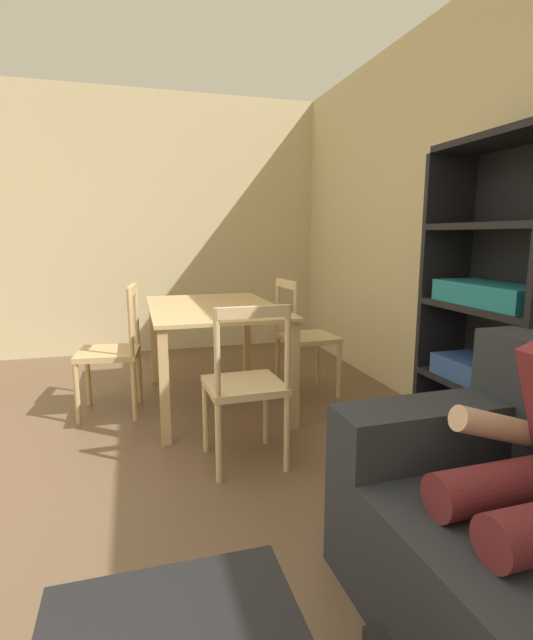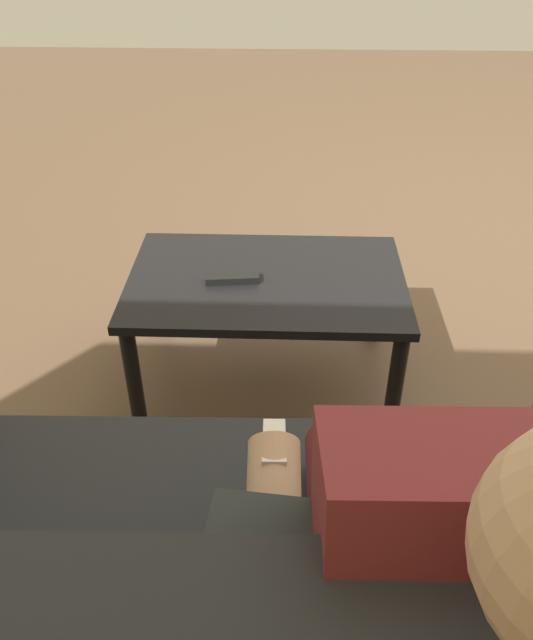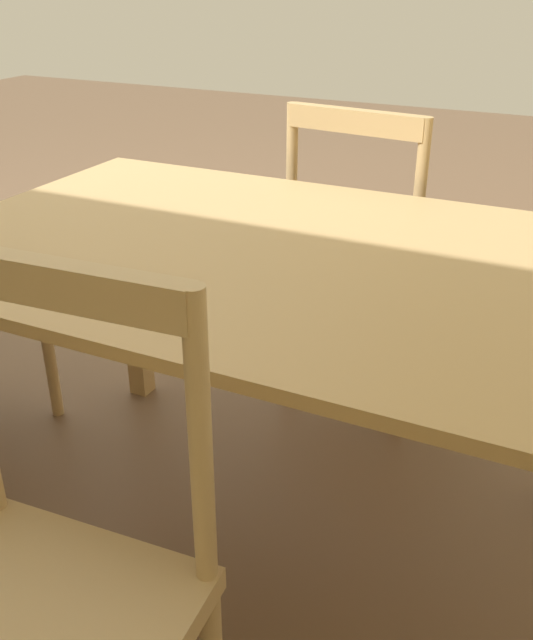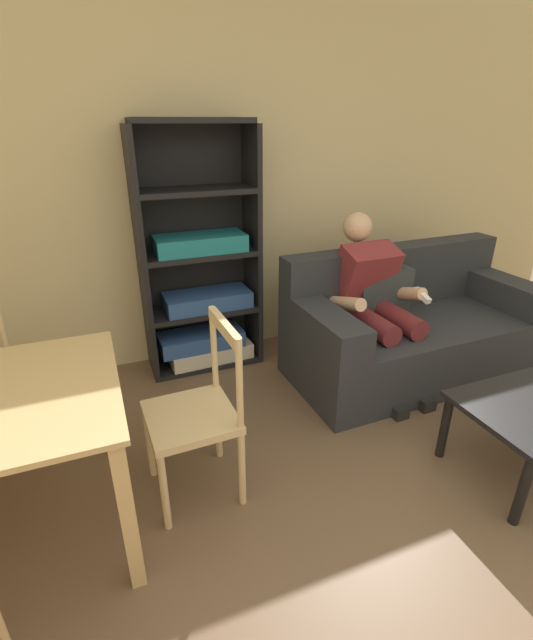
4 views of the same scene
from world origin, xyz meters
TOP-DOWN VIEW (x-y plane):
  - ground_plane at (0.00, 0.00)m, footprint 9.10×9.10m
  - dining_table at (-1.65, 1.34)m, footprint 1.42×0.94m
  - dining_chair_near_wall at (-1.64, 2.08)m, footprint 0.44×0.44m
  - dining_chair_by_doorway at (-1.64, 0.60)m, footprint 0.46×0.46m

SIDE VIEW (x-z plane):
  - ground_plane at x=0.00m, z-range 0.00..0.00m
  - dining_chair_by_doorway at x=-1.64m, z-range -0.01..0.93m
  - dining_chair_near_wall at x=-1.64m, z-range 0.00..0.94m
  - dining_table at x=-1.65m, z-range 0.28..1.04m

